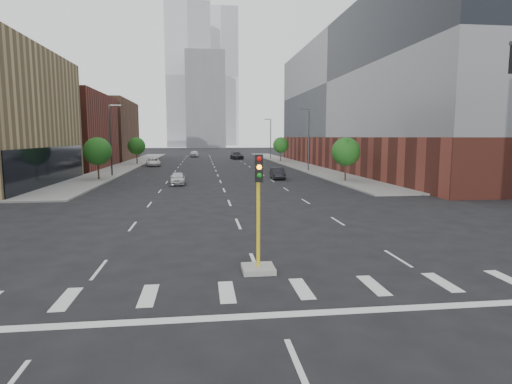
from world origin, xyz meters
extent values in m
cube|color=gray|center=(-15.00, 74.00, 0.07)|extent=(5.00, 92.00, 0.15)
cube|color=gray|center=(15.00, 74.00, 0.07)|extent=(5.00, 92.00, 0.15)
cube|color=brown|center=(-27.50, 66.00, 6.00)|extent=(20.00, 22.00, 12.00)
cube|color=brown|center=(-27.50, 92.00, 6.50)|extent=(20.00, 24.00, 13.00)
cube|color=brown|center=(29.50, 60.00, 2.50)|extent=(24.00, 70.00, 5.00)
cube|color=slate|center=(29.50, 60.00, 13.50)|extent=(24.00, 70.00, 17.00)
cube|color=#B2B7BC|center=(-8.00, 220.00, 35.00)|extent=(22.00, 22.00, 70.00)
cube|color=#B2B7BC|center=(10.00, 260.00, 40.00)|extent=(20.00, 20.00, 80.00)
cube|color=slate|center=(0.00, 200.00, 22.00)|extent=(18.00, 18.00, 44.00)
cube|color=#999993|center=(0.00, 9.00, 0.10)|extent=(1.20, 1.20, 0.20)
cylinder|color=gold|center=(0.00, 9.00, 1.80)|extent=(0.14, 0.14, 3.20)
cube|color=black|center=(0.00, 8.82, 3.90)|extent=(0.28, 0.18, 1.00)
sphere|color=red|center=(0.00, 8.72, 4.25)|extent=(0.18, 0.18, 0.18)
sphere|color=orange|center=(0.00, 8.72, 3.95)|extent=(0.18, 0.18, 0.18)
sphere|color=#0C7F19|center=(0.00, 8.72, 3.65)|extent=(0.18, 0.18, 0.18)
cylinder|color=#2D2D30|center=(13.50, 55.00, 4.50)|extent=(0.20, 0.20, 9.00)
cube|color=#2D2D30|center=(12.70, 55.00, 9.00)|extent=(1.40, 0.22, 0.15)
cylinder|color=#2D2D30|center=(13.50, 90.00, 4.50)|extent=(0.20, 0.20, 9.00)
cube|color=#2D2D30|center=(12.70, 90.00, 9.00)|extent=(1.40, 0.22, 0.15)
cylinder|color=#2D2D30|center=(-13.50, 50.00, 4.50)|extent=(0.20, 0.20, 9.00)
cube|color=#2D2D30|center=(-12.70, 50.00, 9.00)|extent=(1.40, 0.22, 0.15)
cylinder|color=#382619|center=(-14.00, 45.00, 1.02)|extent=(0.20, 0.20, 1.75)
sphere|color=#144B18|center=(-14.00, 45.00, 3.40)|extent=(3.20, 3.20, 3.20)
cylinder|color=#382619|center=(-14.00, 75.00, 1.02)|extent=(0.20, 0.20, 1.75)
sphere|color=#144B18|center=(-14.00, 75.00, 3.40)|extent=(3.20, 3.20, 3.20)
cylinder|color=#382619|center=(14.00, 40.00, 1.02)|extent=(0.20, 0.20, 1.75)
sphere|color=#144B18|center=(14.00, 40.00, 3.40)|extent=(3.20, 3.20, 3.20)
cylinder|color=#382619|center=(14.00, 80.00, 1.02)|extent=(0.20, 0.20, 1.75)
sphere|color=#144B18|center=(14.00, 80.00, 3.40)|extent=(3.20, 3.20, 3.20)
imported|color=#BCBBC1|center=(-4.64, 39.49, 0.68)|extent=(1.70, 4.02, 1.36)
imported|color=black|center=(6.99, 44.22, 0.69)|extent=(1.61, 4.21, 1.37)
imported|color=white|center=(-10.50, 69.69, 0.71)|extent=(3.08, 5.37, 1.41)
imported|color=black|center=(5.85, 91.34, 0.83)|extent=(2.98, 5.97, 1.67)
imported|color=silver|center=(-3.93, 103.28, 0.84)|extent=(2.34, 5.04, 1.67)
camera|label=1|loc=(-2.03, -6.42, 5.02)|focal=30.00mm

